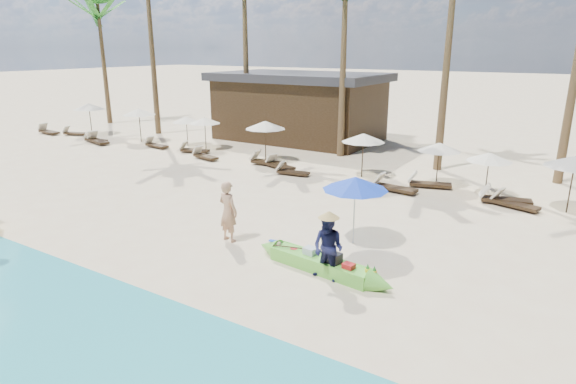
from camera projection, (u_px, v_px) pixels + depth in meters
The scene contains 31 objects.
ground at pixel (226, 260), 13.82m from camera, with size 240.00×240.00×0.00m, color beige.
wet_sand_strip at pixel (69, 348), 9.76m from camera, with size 240.00×4.50×0.01m, color tan.
green_canoe at pixel (321, 263), 13.09m from camera, with size 4.91×1.01×0.62m.
tourist at pixel (228, 211), 14.93m from camera, with size 0.71×0.46×1.94m, color tan.
vendor_green at pixel (328, 248), 12.38m from camera, with size 0.87×0.68×1.78m, color #16183D.
blue_umbrella at pixel (355, 183), 14.43m from camera, with size 1.99×1.99×2.14m.
resort_parasol_0 at pixel (89, 106), 33.06m from camera, with size 2.12×2.12×2.18m.
lounger_0_left at pixel (48, 131), 33.84m from camera, with size 1.97×0.74×0.65m.
lounger_0_right at pixel (74, 133), 33.35m from camera, with size 1.78×1.06×0.58m.
resort_parasol_1 at pixel (139, 112), 30.52m from camera, with size 2.09×2.09×2.15m.
lounger_1_left at pixel (97, 140), 30.47m from camera, with size 2.07×1.06×0.67m.
lounger_1_right at pixel (95, 139), 30.98m from camera, with size 1.70×0.64×0.57m.
resort_parasol_2 at pixel (186, 120), 29.36m from camera, with size 1.76×1.76×1.81m.
lounger_2_left at pixel (156, 145), 29.23m from camera, with size 1.75×0.71×0.58m.
resort_parasol_3 at pixel (205, 120), 28.47m from camera, with size 1.84×1.84×1.89m.
lounger_3_left at pixel (193, 150), 27.80m from camera, with size 1.80×0.97×0.59m.
lounger_3_right at pixel (204, 155), 26.26m from camera, with size 1.80×0.89×0.59m.
resort_parasol_4 at pixel (265, 125), 25.13m from camera, with size 2.12×2.12×2.18m.
lounger_4_left at pixel (266, 161), 24.86m from camera, with size 1.96×0.66×0.66m.
lounger_4_right at pixel (279, 165), 24.17m from camera, with size 1.87×1.06×0.61m.
resort_parasol_5 at pixel (363, 138), 22.16m from camera, with size 2.01×2.01×2.07m.
lounger_5_left at pixel (291, 171), 22.96m from camera, with size 1.69×0.73×0.55m.
resort_parasol_6 at pixel (439, 147), 20.75m from camera, with size 1.87×1.87×1.92m.
lounger_6_left at pixel (393, 186), 20.33m from camera, with size 1.94×0.74×0.64m.
lounger_6_right at pixel (427, 183), 20.90m from camera, with size 1.94×1.07×0.63m.
resort_parasol_7 at pixel (489, 157), 19.19m from camera, with size 1.79×1.79×1.84m.
lounger_7_left at pixel (502, 198), 18.71m from camera, with size 2.02×1.04×0.66m.
lounger_7_right at pixel (513, 203), 18.25m from camera, with size 1.83×1.01×0.59m.
resort_parasol_8 at pixel (575, 161), 17.23m from camera, with size 2.08×2.08×2.14m.
palm_0 at pixel (99, 17), 36.57m from camera, with size 2.08×2.08×9.90m.
pavilion_west at pixel (299, 106), 31.45m from camera, with size 10.80×6.60×4.30m.
Camera 1 is at (8.25, -9.78, 5.85)m, focal length 30.00 mm.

